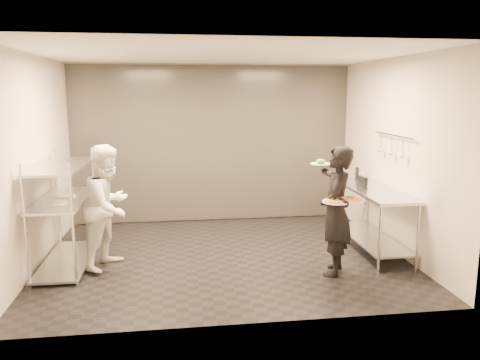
{
  "coord_description": "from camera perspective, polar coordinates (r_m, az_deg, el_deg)",
  "views": [
    {
      "loc": [
        -0.64,
        -6.32,
        2.29
      ],
      "look_at": [
        0.22,
        0.02,
        1.1
      ],
      "focal_mm": 35.0,
      "sensor_mm": 36.0,
      "label": 1
    }
  ],
  "objects": [
    {
      "name": "salad_plate",
      "position": [
        6.18,
        9.8,
        2.13
      ],
      "size": [
        0.27,
        0.27,
        0.07
      ],
      "color": "silver",
      "rests_on": "waiter"
    },
    {
      "name": "utensil_rail",
      "position": [
        7.07,
        18.05,
        3.98
      ],
      "size": [
        0.07,
        1.2,
        0.31
      ],
      "color": "silver",
      "rests_on": "room_shell"
    },
    {
      "name": "room_shell",
      "position": [
        7.58,
        -2.88,
        3.78
      ],
      "size": [
        5.0,
        4.0,
        2.8
      ],
      "color": "black",
      "rests_on": "ground"
    },
    {
      "name": "waiter",
      "position": [
        6.04,
        11.61,
        -3.73
      ],
      "size": [
        0.61,
        0.71,
        1.65
      ],
      "primitive_type": "imported",
      "rotation": [
        0.0,
        0.0,
        -2.0
      ],
      "color": "black",
      "rests_on": "ground"
    },
    {
      "name": "pizza_plate_far",
      "position": [
        5.82,
        13.51,
        -2.29
      ],
      "size": [
        0.3,
        0.3,
        0.05
      ],
      "color": "silver",
      "rests_on": "waiter"
    },
    {
      "name": "bottle_green",
      "position": [
        7.69,
        12.27,
        1.03
      ],
      "size": [
        0.07,
        0.07,
        0.27
      ],
      "primitive_type": "cylinder",
      "color": "gray",
      "rests_on": "prep_counter"
    },
    {
      "name": "bottle_dark",
      "position": [
        7.79,
        14.07,
        0.81
      ],
      "size": [
        0.06,
        0.06,
        0.19
      ],
      "primitive_type": "cylinder",
      "color": "black",
      "rests_on": "prep_counter"
    },
    {
      "name": "pizza_plate_near",
      "position": [
        5.74,
        11.58,
        -2.53
      ],
      "size": [
        0.32,
        0.32,
        0.05
      ],
      "color": "silver",
      "rests_on": "waiter"
    },
    {
      "name": "bottle_clear",
      "position": [
        7.65,
        14.74,
        0.52
      ],
      "size": [
        0.05,
        0.05,
        0.17
      ],
      "primitive_type": "cylinder",
      "color": "gray",
      "rests_on": "prep_counter"
    },
    {
      "name": "pass_rack",
      "position": [
        6.67,
        -20.66,
        -3.34
      ],
      "size": [
        0.6,
        1.6,
        1.5
      ],
      "color": "silver",
      "rests_on": "ground"
    },
    {
      "name": "chef",
      "position": [
        6.42,
        -15.72,
        -3.12
      ],
      "size": [
        0.9,
        0.98,
        1.64
      ],
      "primitive_type": "imported",
      "rotation": [
        0.0,
        0.0,
        1.14
      ],
      "color": "white",
      "rests_on": "ground"
    },
    {
      "name": "pos_monitor",
      "position": [
        7.11,
        14.7,
        -0.25
      ],
      "size": [
        0.07,
        0.23,
        0.17
      ],
      "primitive_type": "cube",
      "rotation": [
        0.0,
        0.0,
        0.09
      ],
      "color": "black",
      "rests_on": "prep_counter"
    },
    {
      "name": "prep_counter",
      "position": [
        7.12,
        15.84,
        -3.39
      ],
      "size": [
        0.6,
        1.8,
        0.92
      ],
      "color": "silver",
      "rests_on": "ground"
    }
  ]
}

